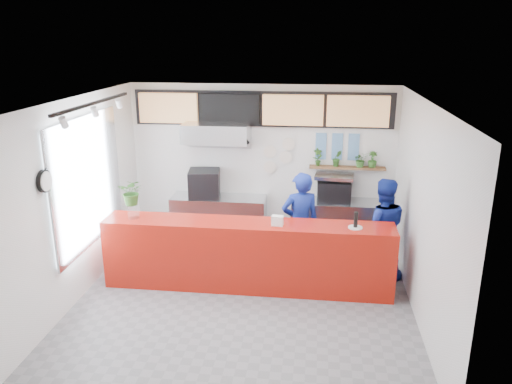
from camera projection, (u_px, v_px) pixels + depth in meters
The scene contains 46 objects.
floor at pixel (244, 299), 7.61m from camera, with size 5.00×5.00×0.00m, color slate.
ceiling at pixel (242, 101), 6.71m from camera, with size 5.00×5.00×0.00m, color silver.
wall_back at pixel (262, 164), 9.52m from camera, with size 5.00×5.00×0.00m, color white.
wall_left at pixel (78, 200), 7.44m from camera, with size 5.00×5.00×0.00m, color white.
wall_right at pixel (423, 213), 6.87m from camera, with size 5.00×5.00×0.00m, color white.
service_counter at pixel (247, 255), 7.82m from camera, with size 4.50×0.60×1.10m, color #A1160B.
cream_band at pixel (262, 106), 9.18m from camera, with size 5.00×0.02×0.80m, color beige.
prep_bench at pixel (219, 219), 9.65m from camera, with size 1.80×0.60×0.90m, color #B2B5BA.
panini_oven at pixel (204, 183), 9.46m from camera, with size 0.57×0.57×0.51m, color black.
extraction_hood at pixel (217, 133), 9.09m from camera, with size 1.20×0.70×0.35m, color #B2B5BA.
hood_lip at pixel (217, 143), 9.15m from camera, with size 1.20×0.70×0.08m, color #B2B5BA.
right_bench at pixel (339, 224), 9.38m from camera, with size 1.80×0.60×0.90m, color #B2B5BA.
espresso_machine at pixel (334, 191), 9.20m from camera, with size 0.61×0.43×0.39m, color black.
espresso_tray at pixel (334, 176), 9.12m from camera, with size 0.69×0.48×0.06m, color #A7AAAE.
herb_shelf at pixel (347, 168), 9.24m from camera, with size 1.40×0.18×0.04m, color brown.
menu_board_far_left at pixel (168, 108), 9.29m from camera, with size 1.10×0.10×0.55m, color tan.
menu_board_mid_left at pixel (230, 109), 9.16m from camera, with size 1.10×0.10×0.55m, color black.
menu_board_mid_right at pixel (293, 110), 9.03m from camera, with size 1.10×0.10×0.55m, color tan.
menu_board_far_right at pixel (358, 111), 8.90m from camera, with size 1.10×0.10×0.55m, color tan.
soffit at pixel (262, 109), 9.17m from camera, with size 4.80×0.04×0.65m, color black.
window_pane at pixel (87, 181), 7.66m from camera, with size 0.04×2.20×1.90m, color silver.
window_frame at pixel (88, 181), 7.66m from camera, with size 0.03×2.30×2.00m, color #B2B5BA.
wall_clock_rim at pixel (44, 181), 6.42m from camera, with size 0.30×0.30×0.05m, color black.
wall_clock_face at pixel (46, 181), 6.42m from camera, with size 0.26×0.26×0.02m, color white.
track_rail at pixel (94, 103), 6.96m from camera, with size 0.05×2.40×0.04m, color black.
dec_plate_a at pixel (270, 152), 9.40m from camera, with size 0.24×0.24×0.03m, color silver.
dec_plate_b at pixel (286, 157), 9.40m from camera, with size 0.24×0.24×0.03m, color silver.
dec_plate_c at pixel (270, 167), 9.49m from camera, with size 0.24×0.24×0.03m, color silver.
dec_plate_d at pixel (289, 144), 9.32m from camera, with size 0.24×0.24×0.03m, color silver.
photo_frame_a at pixel (321, 140), 9.23m from camera, with size 0.20×0.02×0.25m, color #598CBF.
photo_frame_b at pixel (337, 140), 9.19m from camera, with size 0.20×0.02×0.25m, color #598CBF.
photo_frame_c at pixel (354, 140), 9.16m from camera, with size 0.20×0.02×0.25m, color #598CBF.
photo_frame_d at pixel (321, 153), 9.30m from camera, with size 0.20×0.02×0.25m, color #598CBF.
photo_frame_e at pixel (337, 153), 9.27m from camera, with size 0.20×0.02×0.25m, color #598CBF.
photo_frame_f at pixel (353, 154), 9.23m from camera, with size 0.20×0.02×0.25m, color #598CBF.
staff_center at pixel (300, 223), 8.24m from camera, with size 0.64×0.42×1.75m, color navy.
staff_right at pixel (381, 228), 8.10m from camera, with size 0.82×0.64×1.69m, color navy.
herb_a at pixel (318, 157), 9.25m from camera, with size 0.18×0.12×0.33m, color #2F5F21.
herb_b at pixel (337, 158), 9.21m from camera, with size 0.17×0.14×0.31m, color #2F5F21.
herb_c at pixel (361, 160), 9.17m from camera, with size 0.25×0.22×0.28m, color #2F5F21.
herb_d at pixel (372, 159), 9.14m from camera, with size 0.17×0.15×0.30m, color #2F5F21.
glass_vase at pixel (133, 211), 7.80m from camera, with size 0.18×0.18×0.22m, color silver.
basil_vase at pixel (132, 192), 7.71m from camera, with size 0.38×0.33×0.42m, color #2F5F21.
napkin_holder at pixel (277, 221), 7.51m from camera, with size 0.17×0.11×0.15m, color silver.
white_plate at pixel (355, 227), 7.43m from camera, with size 0.21×0.21×0.02m, color silver.
pepper_mill at pixel (356, 219), 7.39m from camera, with size 0.06×0.06×0.24m, color black.
Camera 1 is at (1.00, -6.69, 3.85)m, focal length 35.00 mm.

